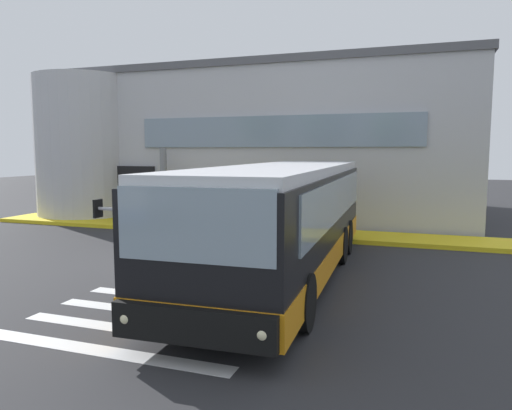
% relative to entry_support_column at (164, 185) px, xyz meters
% --- Properties ---
extents(ground_plane, '(80.00, 90.00, 0.02)m').
position_rel_entry_support_column_xyz_m(ground_plane, '(3.48, -5.40, -1.67)').
color(ground_plane, '#2B2B2D').
rests_on(ground_plane, ground).
extents(bay_paint_stripes, '(4.40, 3.96, 0.01)m').
position_rel_entry_support_column_xyz_m(bay_paint_stripes, '(5.48, -9.60, -1.65)').
color(bay_paint_stripes, silver).
rests_on(bay_paint_stripes, ground).
extents(terminal_building, '(19.10, 13.80, 6.68)m').
position_rel_entry_support_column_xyz_m(terminal_building, '(2.82, 6.14, 1.67)').
color(terminal_building, '#B7B7BC').
rests_on(terminal_building, ground).
extents(boarding_curb, '(21.30, 2.00, 0.15)m').
position_rel_entry_support_column_xyz_m(boarding_curb, '(3.48, -0.60, -1.58)').
color(boarding_curb, yellow).
rests_on(boarding_curb, ground).
extents(entry_support_column, '(0.28, 0.28, 3.01)m').
position_rel_entry_support_column_xyz_m(entry_support_column, '(0.00, 0.00, 0.00)').
color(entry_support_column, slate).
rests_on(entry_support_column, boarding_curb).
extents(bus_main_foreground, '(3.02, 10.47, 2.70)m').
position_rel_entry_support_column_xyz_m(bus_main_foreground, '(6.90, -6.37, -0.32)').
color(bus_main_foreground, black).
rests_on(bus_main_foreground, ground).
extents(passenger_near_column, '(0.47, 0.41, 1.68)m').
position_rel_entry_support_column_xyz_m(passenger_near_column, '(0.80, -1.06, -0.58)').
color(passenger_near_column, '#2D2D33').
rests_on(passenger_near_column, boarding_curb).
extents(passenger_by_doorway, '(0.39, 0.52, 1.68)m').
position_rel_entry_support_column_xyz_m(passenger_by_doorway, '(1.76, -0.71, -0.58)').
color(passenger_by_doorway, '#4C4233').
rests_on(passenger_by_doorway, boarding_curb).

